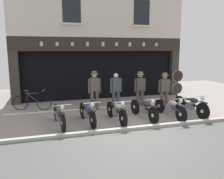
# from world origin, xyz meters

# --- Properties ---
(ground) EXTENTS (21.22, 22.00, 0.18)m
(ground) POSITION_xyz_m (0.00, -0.98, -0.04)
(ground) COLOR gray
(shop_facade) EXTENTS (9.52, 4.42, 6.14)m
(shop_facade) POSITION_xyz_m (0.00, 7.02, 1.68)
(shop_facade) COLOR black
(shop_facade) RESTS_ON ground
(motorcycle_far_left) EXTENTS (0.62, 2.03, 0.91)m
(motorcycle_far_left) POSITION_xyz_m (-2.55, 1.18, 0.42)
(motorcycle_far_left) COLOR black
(motorcycle_far_left) RESTS_ON ground
(motorcycle_left) EXTENTS (0.62, 1.94, 0.91)m
(motorcycle_left) POSITION_xyz_m (-1.54, 1.20, 0.42)
(motorcycle_left) COLOR black
(motorcycle_left) RESTS_ON ground
(motorcycle_center_left) EXTENTS (0.62, 1.94, 0.91)m
(motorcycle_center_left) POSITION_xyz_m (-0.46, 1.06, 0.42)
(motorcycle_center_left) COLOR black
(motorcycle_center_left) RESTS_ON ground
(motorcycle_center) EXTENTS (0.62, 2.00, 0.92)m
(motorcycle_center) POSITION_xyz_m (0.68, 1.12, 0.42)
(motorcycle_center) COLOR black
(motorcycle_center) RESTS_ON ground
(motorcycle_center_right) EXTENTS (0.62, 2.05, 0.91)m
(motorcycle_center_right) POSITION_xyz_m (1.76, 1.01, 0.42)
(motorcycle_center_right) COLOR black
(motorcycle_center_right) RESTS_ON ground
(motorcycle_right) EXTENTS (0.62, 2.04, 0.93)m
(motorcycle_right) POSITION_xyz_m (2.75, 1.06, 0.43)
(motorcycle_right) COLOR black
(motorcycle_right) RESTS_ON ground
(salesman_left) EXTENTS (0.56, 0.37, 1.75)m
(salesman_left) POSITION_xyz_m (-0.88, 3.00, 0.98)
(salesman_left) COLOR brown
(salesman_left) RESTS_ON ground
(shopkeeper_center) EXTENTS (0.55, 0.28, 1.65)m
(shopkeeper_center) POSITION_xyz_m (0.03, 2.74, 0.92)
(shopkeeper_center) COLOR #3D424C
(shopkeeper_center) RESTS_ON ground
(salesman_right) EXTENTS (0.56, 0.36, 1.68)m
(salesman_right) POSITION_xyz_m (1.20, 2.76, 0.94)
(salesman_right) COLOR #47423D
(salesman_right) RESTS_ON ground
(assistant_far_right) EXTENTS (0.56, 0.36, 1.63)m
(assistant_far_right) POSITION_xyz_m (2.28, 2.45, 0.91)
(assistant_far_right) COLOR brown
(assistant_far_right) RESTS_ON ground
(tyre_sign_pole) EXTENTS (0.58, 0.06, 1.71)m
(tyre_sign_pole) POSITION_xyz_m (3.49, 3.29, 1.02)
(tyre_sign_pole) COLOR #232328
(tyre_sign_pole) RESTS_ON ground
(advert_board_near) EXTENTS (0.71, 0.03, 1.02)m
(advert_board_near) POSITION_xyz_m (-1.92, 5.40, 1.66)
(advert_board_near) COLOR silver
(leaning_bicycle) EXTENTS (1.69, 0.62, 0.93)m
(leaning_bicycle) POSITION_xyz_m (-3.59, 3.79, 0.36)
(leaning_bicycle) COLOR black
(leaning_bicycle) RESTS_ON ground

